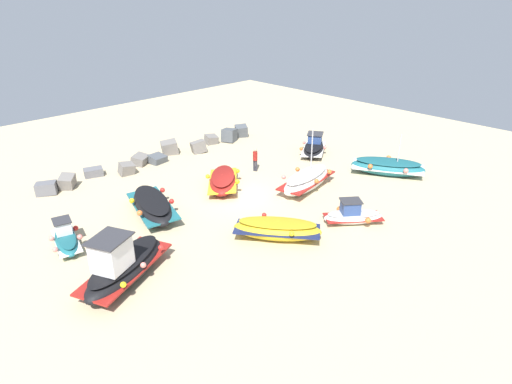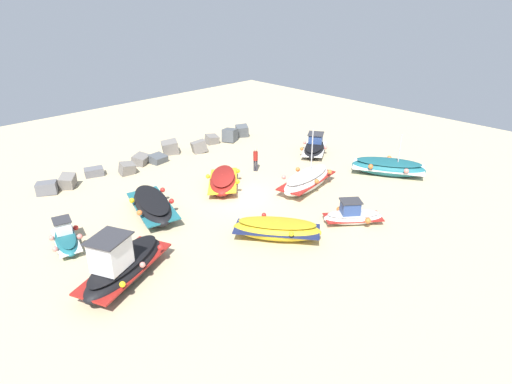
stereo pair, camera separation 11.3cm
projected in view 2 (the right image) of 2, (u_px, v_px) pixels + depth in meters
ground_plane at (239, 195)px, 28.19m from camera, size 53.31×53.31×0.00m
fishing_boat_0 at (152, 205)px, 25.57m from camera, size 3.20×5.26×1.14m
fishing_boat_1 at (314, 147)px, 34.98m from camera, size 4.14×3.42×1.49m
fishing_boat_2 at (307, 180)px, 28.78m from camera, size 5.06×2.47×3.90m
fishing_boat_3 at (122, 265)px, 19.70m from camera, size 5.41×3.76×2.57m
fishing_boat_4 at (388, 167)px, 31.01m from camera, size 3.95×5.20×3.03m
fishing_boat_5 at (223, 181)px, 28.96m from camera, size 4.12×4.27×1.06m
fishing_boat_6 at (277, 229)px, 23.16m from camera, size 4.16×4.68×1.09m
fishing_boat_7 at (66, 238)px, 22.51m from camera, size 1.88×3.31×1.38m
fishing_boat_8 at (353, 215)px, 24.74m from camera, size 3.35×3.03×1.38m
person_walking at (256, 158)px, 31.44m from camera, size 0.32×0.32×1.67m
breakwater_rocks at (165, 153)px, 33.94m from camera, size 18.26×2.72×1.23m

